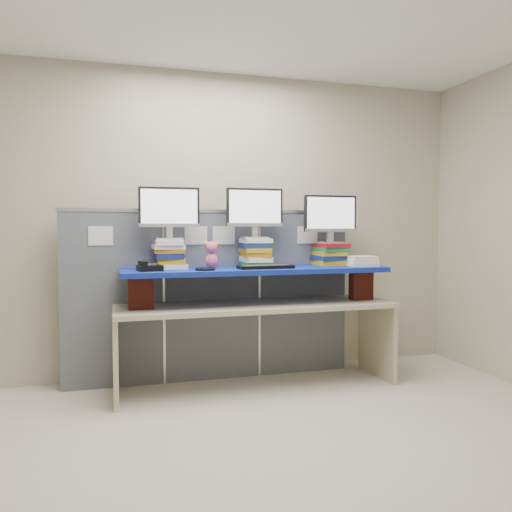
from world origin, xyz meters
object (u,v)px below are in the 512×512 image
object	(u,v)px
monitor_left	(169,210)
desk_phone	(149,267)
blue_board	(256,270)
keyboard	(265,267)
monitor_right	(330,216)
desk	(256,320)
monitor_center	(255,210)

from	to	relation	value
monitor_left	desk_phone	world-z (taller)	monitor_left
blue_board	keyboard	world-z (taller)	keyboard
monitor_right	monitor_left	bearing A→B (deg)	180.00
monitor_right	keyboard	bearing A→B (deg)	-161.69
desk_phone	desk	bearing A→B (deg)	-4.97
monitor_left	keyboard	xyz separation A→B (m)	(0.77, -0.23, -0.48)
monitor_left	keyboard	bearing A→B (deg)	-16.52
blue_board	monitor_left	bearing A→B (deg)	170.62
desk	monitor_left	bearing A→B (deg)	170.62
monitor_center	keyboard	world-z (taller)	monitor_center
monitor_left	monitor_center	xyz separation A→B (m)	(0.74, -0.00, 0.01)
monitor_left	desk_phone	xyz separation A→B (m)	(-0.18, -0.19, -0.46)
monitor_center	keyboard	distance (m)	0.53
blue_board	desk_phone	size ratio (longest dim) A/B	10.83
monitor_right	desk	bearing A→B (deg)	-170.89
desk_phone	monitor_left	bearing A→B (deg)	36.84
monitor_center	keyboard	size ratio (longest dim) A/B	1.07
monitor_right	keyboard	xyz separation A→B (m)	(-0.69, -0.23, -0.43)
keyboard	monitor_left	bearing A→B (deg)	160.34
monitor_left	monitor_right	xyz separation A→B (m)	(1.46, -0.00, -0.04)
monitor_right	blue_board	bearing A→B (deg)	-170.89
blue_board	monitor_center	distance (m)	0.53
blue_board	monitor_right	distance (m)	0.88
desk_phone	blue_board	bearing A→B (deg)	-4.97
blue_board	monitor_left	size ratio (longest dim) A/B	4.48
keyboard	desk_phone	xyz separation A→B (m)	(-0.95, 0.03, 0.01)
monitor_center	keyboard	xyz separation A→B (m)	(0.03, -0.23, -0.48)
blue_board	monitor_right	xyz separation A→B (m)	(0.74, 0.12, 0.47)
monitor_center	monitor_left	bearing A→B (deg)	-180.00
monitor_center	desk_phone	xyz separation A→B (m)	(-0.92, -0.19, -0.47)
desk	monitor_center	distance (m)	0.95
blue_board	keyboard	size ratio (longest dim) A/B	4.80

